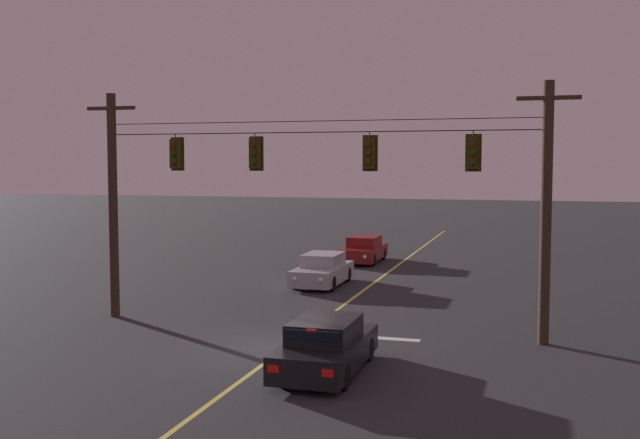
{
  "coord_description": "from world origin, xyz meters",
  "views": [
    {
      "loc": [
        6.83,
        -19.68,
        5.31
      ],
      "look_at": [
        0.0,
        3.75,
        3.46
      ],
      "focal_mm": 41.63,
      "sensor_mm": 36.0,
      "label": 1
    }
  ],
  "objects": [
    {
      "name": "ground_plane",
      "position": [
        0.0,
        0.0,
        0.0
      ],
      "size": [
        180.0,
        180.0,
        0.0
      ],
      "primitive_type": "plane",
      "color": "#28282B"
    },
    {
      "name": "lane_centre_stripe",
      "position": [
        0.0,
        8.75,
        0.0
      ],
      "size": [
        0.14,
        60.0,
        0.01
      ],
      "primitive_type": "cube",
      "color": "#D1C64C",
      "rests_on": "ground"
    },
    {
      "name": "stop_bar_paint",
      "position": [
        1.9,
        2.15,
        0.0
      ],
      "size": [
        3.4,
        0.36,
        0.01
      ],
      "primitive_type": "cube",
      "color": "silver",
      "rests_on": "ground"
    },
    {
      "name": "signal_span_assembly",
      "position": [
        -0.0,
        2.75,
        3.99
      ],
      "size": [
        16.06,
        0.32,
        7.68
      ],
      "color": "#38281C",
      "rests_on": "ground"
    },
    {
      "name": "traffic_light_leftmost",
      "position": [
        -4.72,
        2.73,
        5.63
      ],
      "size": [
        0.48,
        0.41,
        1.22
      ],
      "color": "black"
    },
    {
      "name": "traffic_light_left_inner",
      "position": [
        -1.9,
        2.73,
        5.63
      ],
      "size": [
        0.48,
        0.41,
        1.22
      ],
      "color": "black"
    },
    {
      "name": "traffic_light_centre",
      "position": [
        1.87,
        2.73,
        5.63
      ],
      "size": [
        0.48,
        0.41,
        1.22
      ],
      "color": "black"
    },
    {
      "name": "traffic_light_right_inner",
      "position": [
        5.02,
        2.73,
        5.63
      ],
      "size": [
        0.48,
        0.41,
        1.22
      ],
      "color": "black"
    },
    {
      "name": "car_waiting_near_lane",
      "position": [
        1.78,
        -1.84,
        0.65
      ],
      "size": [
        1.8,
        4.33,
        1.39
      ],
      "color": "black",
      "rests_on": "ground"
    },
    {
      "name": "car_oncoming_lead",
      "position": [
        -2.03,
        11.12,
        0.65
      ],
      "size": [
        1.8,
        4.42,
        1.39
      ],
      "color": "#A5A5AD",
      "rests_on": "ground"
    },
    {
      "name": "car_oncoming_trailing",
      "position": [
        -2.0,
        19.04,
        0.65
      ],
      "size": [
        1.8,
        4.42,
        1.39
      ],
      "color": "maroon",
      "rests_on": "ground"
    }
  ]
}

